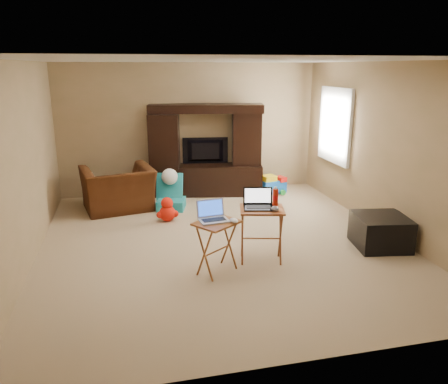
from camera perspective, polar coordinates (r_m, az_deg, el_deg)
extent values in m
plane|color=beige|center=(6.31, -0.41, -6.50)|extent=(5.50, 5.50, 0.00)
plane|color=silver|center=(5.83, -0.46, 16.82)|extent=(5.50, 5.50, 0.00)
plane|color=tan|center=(8.62, -4.46, 8.20)|extent=(5.00, 0.00, 5.00)
plane|color=tan|center=(3.41, 9.70, -4.31)|extent=(5.00, 0.00, 5.00)
plane|color=tan|center=(5.94, -24.73, 3.19)|extent=(0.00, 5.50, 5.50)
plane|color=tan|center=(6.92, 20.29, 5.32)|extent=(0.00, 5.50, 5.50)
plane|color=white|center=(8.22, 14.41, 8.42)|extent=(0.00, 1.20, 1.20)
cube|color=white|center=(8.21, 14.29, 8.42)|extent=(0.06, 1.14, 1.34)
cube|color=black|center=(8.43, -2.32, 5.48)|extent=(2.20, 0.94, 1.75)
imported|color=black|center=(8.53, -2.43, 5.35)|extent=(0.90, 0.23, 0.51)
imported|color=#4B2310|center=(7.79, -13.66, 0.39)|extent=(1.34, 1.23, 0.75)
cube|color=black|center=(6.45, 19.77, -4.87)|extent=(0.79, 0.79, 0.44)
cube|color=#A85928|center=(5.31, -0.91, -7.22)|extent=(0.64, 0.62, 0.65)
cube|color=brown|center=(5.61, 4.90, -5.62)|extent=(0.64, 0.55, 0.71)
cube|color=silver|center=(5.17, -1.33, -2.58)|extent=(0.37, 0.32, 0.24)
cube|color=black|center=(5.46, 4.56, -0.94)|extent=(0.43, 0.38, 0.24)
ellipsoid|color=silver|center=(5.15, 1.30, -3.73)|extent=(0.12, 0.15, 0.05)
ellipsoid|color=#404045|center=(5.41, 6.70, -2.16)|extent=(0.12, 0.16, 0.06)
cylinder|color=red|center=(5.59, 6.72, -0.71)|extent=(0.07, 0.07, 0.22)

